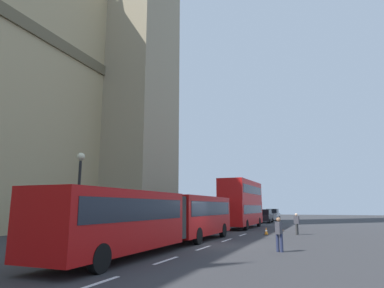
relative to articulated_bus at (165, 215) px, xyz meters
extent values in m
plane|color=#333335|center=(2.13, -1.99, -1.75)|extent=(160.00, 160.00, 0.00)
cube|color=silver|center=(-8.45, -1.99, -1.74)|extent=(2.20, 0.16, 0.01)
cube|color=silver|center=(-3.85, -1.99, -1.74)|extent=(2.20, 0.16, 0.01)
cube|color=silver|center=(0.75, -1.99, -1.74)|extent=(2.20, 0.16, 0.01)
cube|color=silver|center=(5.35, -1.99, -1.74)|extent=(2.20, 0.16, 0.01)
cube|color=silver|center=(9.95, -1.99, -1.74)|extent=(2.20, 0.16, 0.01)
cube|color=tan|center=(18.00, 14.01, 23.82)|extent=(9.26, 9.26, 51.13)
cube|color=#B20F0F|center=(4.66, 0.01, -0.10)|extent=(8.44, 2.50, 2.50)
cube|color=#1E232D|center=(4.66, 0.01, 0.35)|extent=(7.76, 2.54, 0.90)
cube|color=#B20F0F|center=(-4.67, 0.01, -0.10)|extent=(8.44, 2.50, 2.50)
cube|color=#1E232D|center=(-4.67, 0.01, 0.35)|extent=(7.76, 2.54, 0.90)
cylinder|color=#2D2D2D|center=(0.00, 0.01, -0.10)|extent=(2.38, 2.38, 2.25)
cylinder|color=black|center=(7.36, -1.12, -1.25)|extent=(1.00, 0.30, 1.00)
cylinder|color=black|center=(2.13, -1.12, -1.25)|extent=(1.00, 0.30, 1.00)
cylinder|color=black|center=(-7.20, -1.12, -1.25)|extent=(1.00, 0.30, 1.00)
cube|color=red|center=(18.25, 0.01, -0.15)|extent=(10.00, 2.50, 2.40)
cube|color=#1E232D|center=(18.25, 0.01, 0.20)|extent=(9.00, 2.54, 0.84)
cube|color=red|center=(18.25, 0.01, 2.10)|extent=(9.80, 2.50, 2.10)
cube|color=#1E232D|center=(18.25, 0.01, 2.20)|extent=(9.00, 2.54, 0.84)
cylinder|color=black|center=(21.45, -1.12, -1.25)|extent=(1.00, 0.30, 1.00)
cylinder|color=black|center=(15.05, -1.12, -1.25)|extent=(1.00, 0.30, 1.00)
cube|color=black|center=(30.78, -0.19, -1.05)|extent=(4.40, 1.80, 0.90)
cube|color=black|center=(30.58, -0.19, -0.25)|extent=(2.46, 1.66, 0.70)
cylinder|color=black|center=(32.19, -1.00, -1.43)|extent=(0.64, 0.30, 0.64)
cylinder|color=black|center=(29.37, -1.00, -1.43)|extent=(0.64, 0.30, 0.64)
cube|color=#B7B7BC|center=(39.89, 0.02, -1.05)|extent=(4.40, 1.80, 0.90)
cube|color=black|center=(39.69, 0.02, -0.25)|extent=(2.46, 1.66, 0.70)
cylinder|color=black|center=(41.30, -0.79, -1.43)|extent=(0.64, 0.30, 0.64)
cylinder|color=black|center=(38.48, -0.79, -1.43)|extent=(0.64, 0.30, 0.64)
cube|color=black|center=(10.69, -3.74, -1.73)|extent=(0.36, 0.36, 0.03)
cone|color=orange|center=(10.69, -3.74, -1.44)|extent=(0.28, 0.28, 0.55)
cylinder|color=white|center=(10.69, -3.74, -1.41)|extent=(0.17, 0.17, 0.08)
cube|color=black|center=(15.00, -4.41, -1.73)|extent=(0.36, 0.36, 0.03)
cone|color=orange|center=(15.00, -4.41, -1.44)|extent=(0.28, 0.28, 0.55)
cylinder|color=white|center=(15.00, -4.41, -1.41)|extent=(0.17, 0.17, 0.08)
cylinder|color=black|center=(-1.88, 4.51, -1.60)|extent=(0.32, 0.32, 0.30)
cylinder|color=black|center=(-1.88, 4.51, 0.65)|extent=(0.16, 0.16, 4.80)
sphere|color=beige|center=(-1.88, 4.51, 3.30)|extent=(0.44, 0.44, 0.44)
cylinder|color=#262D4C|center=(0.68, -5.98, -1.32)|extent=(0.16, 0.16, 0.86)
cylinder|color=#262D4C|center=(0.63, -6.17, -1.32)|extent=(0.16, 0.16, 0.86)
cube|color=#3F3F47|center=(0.65, -6.07, -0.59)|extent=(0.45, 0.34, 0.60)
sphere|color=#936B4C|center=(0.65, -6.07, -0.17)|extent=(0.22, 0.22, 0.22)
cylinder|color=#333333|center=(11.80, -6.06, -1.32)|extent=(0.16, 0.16, 0.86)
cylinder|color=#333333|center=(11.61, -6.01, -1.32)|extent=(0.16, 0.16, 0.86)
cube|color=#3F3F47|center=(11.71, -6.03, -0.59)|extent=(0.32, 0.44, 0.60)
sphere|color=beige|center=(11.71, -6.03, -0.17)|extent=(0.22, 0.22, 0.22)
camera|label=1|loc=(-16.93, -8.42, 0.48)|focal=31.00mm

